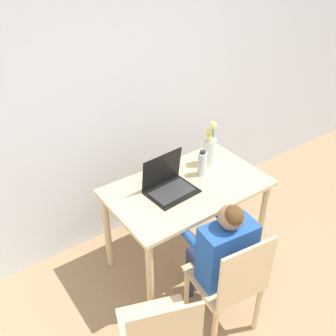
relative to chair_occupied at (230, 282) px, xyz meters
The scene contains 7 objects.
wall_back 1.55m from the chair_occupied, 94.24° to the left, with size 6.40×0.05×2.50m.
dining_table 0.71m from the chair_occupied, 76.04° to the left, with size 1.15×0.69×0.73m.
chair_occupied is the anchor object (origin of this frame).
person_seated 0.21m from the chair_occupied, 83.03° to the left, with size 0.39×0.46×1.01m.
laptop 0.78m from the chair_occupied, 88.03° to the left, with size 0.35×0.28×0.26m.
flower_vase 1.03m from the chair_occupied, 58.79° to the left, with size 0.10×0.10×0.35m.
water_bottle 0.88m from the chair_occupied, 64.49° to the left, with size 0.07×0.07×0.20m.
Camera 1 is at (-1.17, -0.21, 2.39)m, focal length 42.00 mm.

